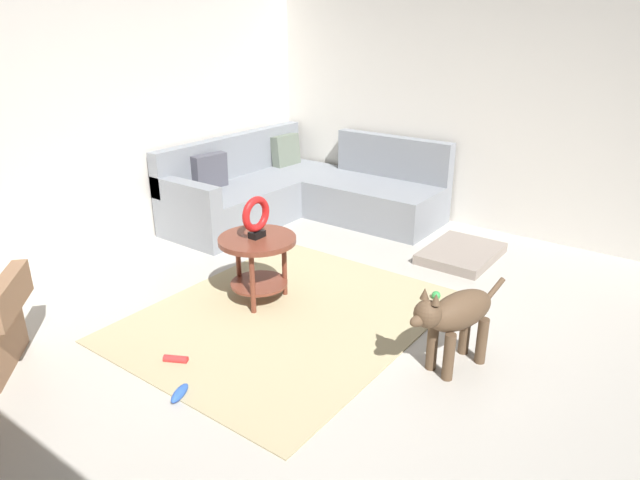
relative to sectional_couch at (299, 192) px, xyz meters
The scene contains 12 objects.
ground_plane 2.85m from the sectional_couch, 134.48° to the right, with size 6.00×6.00×0.10m, color #B7B2A8.
wall_back 2.43m from the sectional_couch, 155.18° to the left, with size 6.00×0.12×2.70m, color silver.
wall_right 2.47m from the sectional_couch, 64.73° to the right, with size 0.12×6.00×2.70m, color silver.
area_rug 2.28m from the sectional_couch, 144.24° to the right, with size 2.30×1.90×0.01m, color tan.
sectional_couch is the anchor object (origin of this frame).
side_table 2.02m from the sectional_couch, 150.68° to the right, with size 0.60×0.60×0.54m.
torus_sculpture 2.06m from the sectional_couch, 150.68° to the right, with size 0.28×0.08×0.33m.
dog_bed_mat 1.96m from the sectional_couch, 90.16° to the right, with size 0.80×0.60×0.09m, color gray.
dog 3.12m from the sectional_couch, 123.38° to the right, with size 0.82×0.37×0.63m.
dog_toy_ball 2.32m from the sectional_couch, 113.28° to the right, with size 0.07×0.07×0.07m, color green.
dog_toy_rope 2.97m from the sectional_couch, 157.56° to the right, with size 0.05×0.05×0.16m, color red.
dog_toy_bone 3.30m from the sectional_couch, 154.17° to the right, with size 0.18×0.06×0.06m, color blue.
Camera 1 is at (-2.70, -1.72, 2.11)m, focal length 31.51 mm.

